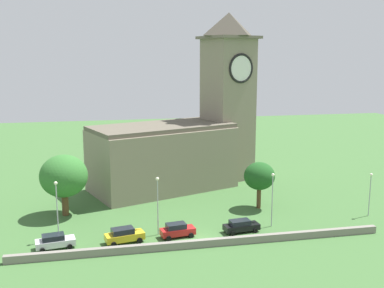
# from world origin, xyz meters

# --- Properties ---
(ground_plane) EXTENTS (200.00, 200.00, 0.00)m
(ground_plane) POSITION_xyz_m (0.00, 15.00, 0.00)
(ground_plane) COLOR #3D6633
(church) EXTENTS (31.84, 20.00, 30.46)m
(church) POSITION_xyz_m (3.35, 25.36, 9.15)
(church) COLOR gray
(church) RESTS_ON ground
(quay_barrier) EXTENTS (45.93, 0.70, 0.94)m
(quay_barrier) POSITION_xyz_m (0.00, -2.43, 0.47)
(quay_barrier) COLOR gray
(quay_barrier) RESTS_ON ground
(car_white) EXTENTS (4.83, 2.73, 1.75)m
(car_white) POSITION_xyz_m (-17.65, 0.84, 0.89)
(car_white) COLOR silver
(car_white) RESTS_ON ground
(car_yellow) EXTENTS (5.05, 2.92, 1.89)m
(car_yellow) POSITION_xyz_m (-9.39, 0.89, 0.96)
(car_yellow) COLOR gold
(car_yellow) RESTS_ON ground
(car_red) EXTENTS (4.59, 2.55, 1.82)m
(car_red) POSITION_xyz_m (-2.63, 1.34, 0.92)
(car_red) COLOR red
(car_red) RESTS_ON ground
(car_black) EXTENTS (4.87, 2.47, 1.64)m
(car_black) POSITION_xyz_m (5.87, 1.33, 0.83)
(car_black) COLOR black
(car_black) RESTS_ON ground
(streetlamp_west_end) EXTENTS (0.44, 0.44, 7.60)m
(streetlamp_west_end) POSITION_xyz_m (-17.41, 3.47, 5.01)
(streetlamp_west_end) COLOR #9EA0A5
(streetlamp_west_end) RESTS_ON ground
(streetlamp_west_mid) EXTENTS (0.44, 0.44, 7.69)m
(streetlamp_west_mid) POSITION_xyz_m (-4.93, 2.58, 5.07)
(streetlamp_west_mid) COLOR #9EA0A5
(streetlamp_west_mid) RESTS_ON ground
(streetlamp_central) EXTENTS (0.44, 0.44, 7.43)m
(streetlamp_central) POSITION_xyz_m (10.55, 2.45, 4.92)
(streetlamp_central) COLOR #9EA0A5
(streetlamp_central) RESTS_ON ground
(streetlamp_east_mid) EXTENTS (0.44, 0.44, 6.36)m
(streetlamp_east_mid) POSITION_xyz_m (25.87, 3.55, 4.30)
(streetlamp_east_mid) COLOR #9EA0A5
(streetlamp_east_mid) RESTS_ON ground
(tree_riverside_west) EXTENTS (4.66, 4.66, 7.12)m
(tree_riverside_west) POSITION_xyz_m (11.49, 10.14, 4.97)
(tree_riverside_west) COLOR brown
(tree_riverside_west) RESTS_ON ground
(tree_churchyard) EXTENTS (6.81, 6.81, 8.94)m
(tree_churchyard) POSITION_xyz_m (-17.11, 12.82, 5.83)
(tree_churchyard) COLOR brown
(tree_churchyard) RESTS_ON ground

